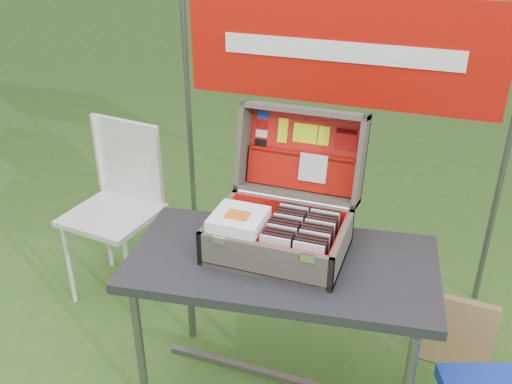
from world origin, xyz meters
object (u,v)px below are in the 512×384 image
at_px(table, 280,333).
at_px(chair, 112,217).
at_px(cardboard_box, 457,333).
at_px(suitcase, 283,191).

bearing_deg(table, chair, 149.81).
bearing_deg(chair, table, -15.44).
height_order(table, cardboard_box, table).
height_order(chair, cardboard_box, chair).
xyz_separation_m(table, cardboard_box, (0.71, 0.49, -0.20)).
distance_m(table, suitcase, 0.62).
distance_m(table, chair, 1.17).
bearing_deg(cardboard_box, chair, -175.31).
bearing_deg(chair, suitcase, -11.23).
bearing_deg(suitcase, chair, 161.60).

